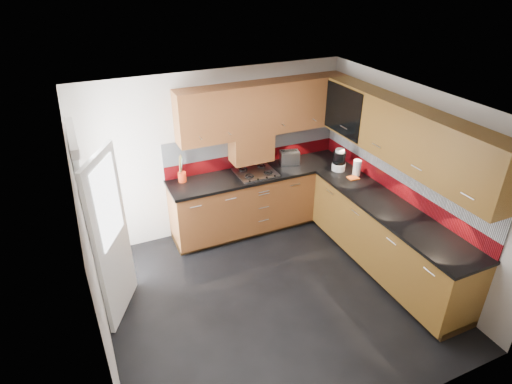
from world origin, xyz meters
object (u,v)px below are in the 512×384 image
utensil_pot (182,175)px  gas_hob (256,172)px  toaster (289,157)px  food_processor (339,161)px

utensil_pot → gas_hob: bearing=-10.8°
utensil_pot → toaster: bearing=-3.2°
gas_hob → utensil_pot: (-1.03, 0.20, 0.08)m
gas_hob → utensil_pot: 1.05m
toaster → food_processor: size_ratio=0.98×
gas_hob → food_processor: (1.15, -0.39, 0.13)m
gas_hob → food_processor: food_processor is taller
toaster → food_processor: 0.74m
food_processor → utensil_pot: bearing=165.0°
gas_hob → toaster: 0.61m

